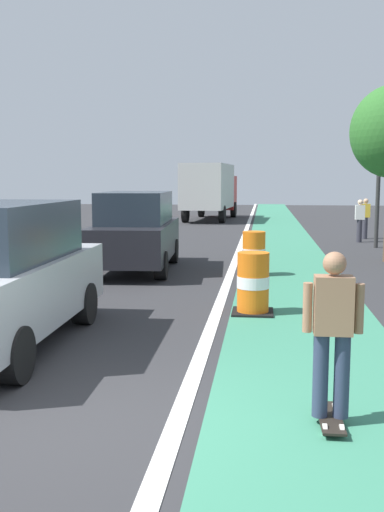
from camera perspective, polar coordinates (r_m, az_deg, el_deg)
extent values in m
plane|color=#2D2D30|center=(6.06, -10.37, -15.56)|extent=(100.00, 100.00, 0.00)
cube|color=#387F60|center=(17.49, 9.19, -0.39)|extent=(2.50, 80.00, 0.01)
cube|color=silver|center=(17.50, 4.27, -0.31)|extent=(0.20, 80.00, 0.01)
cube|color=black|center=(6.04, 13.24, -15.03)|extent=(0.23, 0.80, 0.02)
cylinder|color=silver|center=(5.82, 14.34, -16.09)|extent=(0.04, 0.11, 0.11)
cylinder|color=silver|center=(5.80, 12.77, -16.12)|extent=(0.04, 0.11, 0.11)
cylinder|color=silver|center=(6.30, 13.67, -14.22)|extent=(0.04, 0.11, 0.11)
cylinder|color=silver|center=(6.28, 12.23, -14.24)|extent=(0.04, 0.11, 0.11)
cylinder|color=#2D3851|center=(5.91, 14.35, -11.22)|extent=(0.15, 0.15, 0.82)
cylinder|color=#2D3851|center=(5.89, 12.38, -11.24)|extent=(0.15, 0.15, 0.82)
cube|color=#9E7051|center=(5.72, 13.57, -4.66)|extent=(0.36, 0.22, 0.56)
cylinder|color=#9E7051|center=(5.76, 15.94, -4.94)|extent=(0.09, 0.09, 0.48)
cylinder|color=#9E7051|center=(5.70, 11.16, -4.92)|extent=(0.09, 0.09, 0.48)
sphere|color=#9E7051|center=(5.65, 13.70, -0.69)|extent=(0.22, 0.22, 0.22)
cylinder|color=black|center=(9.79, -10.47, -4.57)|extent=(0.29, 0.69, 0.68)
cylinder|color=black|center=(7.19, -16.92, -9.19)|extent=(0.29, 0.69, 0.68)
cube|color=black|center=(15.34, -5.46, 1.54)|extent=(2.11, 4.70, 0.90)
cube|color=#232D38|center=(15.28, -5.50, 4.71)|extent=(1.78, 2.94, 0.80)
cylinder|color=black|center=(16.93, -7.42, 0.53)|extent=(0.32, 0.70, 0.68)
cylinder|color=black|center=(16.69, -1.89, 0.49)|extent=(0.32, 0.70, 0.68)
cylinder|color=black|center=(14.16, -9.62, -0.85)|extent=(0.32, 0.70, 0.68)
cylinder|color=black|center=(13.88, -3.02, -0.93)|extent=(0.32, 0.70, 0.68)
cylinder|color=orange|center=(10.46, 5.93, -4.22)|extent=(0.56, 0.56, 0.42)
cylinder|color=white|center=(10.40, 5.95, -2.52)|extent=(0.57, 0.57, 0.21)
cylinder|color=orange|center=(10.36, 5.98, -0.80)|extent=(0.56, 0.56, 0.42)
cube|color=black|center=(10.51, 5.91, -5.45)|extent=(0.73, 0.73, 0.04)
cylinder|color=orange|center=(14.59, 6.01, -0.90)|extent=(0.56, 0.56, 0.42)
cylinder|color=white|center=(14.55, 6.03, 0.32)|extent=(0.57, 0.57, 0.21)
cylinder|color=orange|center=(14.52, 6.04, 1.56)|extent=(0.56, 0.56, 0.42)
cube|color=black|center=(14.63, 6.00, -1.79)|extent=(0.73, 0.73, 0.04)
cube|color=beige|center=(33.63, 1.56, 6.79)|extent=(2.68, 5.75, 2.50)
cube|color=#B21E19|center=(37.44, 2.53, 6.17)|extent=(2.33, 2.05, 2.10)
cylinder|color=black|center=(37.44, 0.91, 4.56)|extent=(0.37, 0.98, 0.96)
cylinder|color=black|center=(37.14, 4.05, 4.52)|extent=(0.37, 0.98, 0.96)
cylinder|color=black|center=(32.49, -0.65, 4.13)|extent=(0.37, 0.98, 0.96)
cylinder|color=black|center=(32.14, 2.96, 4.08)|extent=(0.37, 0.98, 0.96)
cylinder|color=#2D2D2D|center=(21.28, 17.64, 6.40)|extent=(0.14, 0.14, 4.20)
cube|color=black|center=(21.40, 17.91, 13.24)|extent=(0.32, 0.32, 0.90)
cylinder|color=#33333D|center=(23.06, 15.95, 2.36)|extent=(0.20, 0.20, 0.86)
cube|color=white|center=(23.01, 16.01, 4.10)|extent=(0.34, 0.20, 0.54)
sphere|color=beige|center=(23.00, 16.05, 5.04)|extent=(0.20, 0.20, 0.20)
cylinder|color=#33333D|center=(24.45, 16.45, 2.61)|extent=(0.20, 0.20, 0.86)
cube|color=gold|center=(24.40, 16.52, 4.25)|extent=(0.34, 0.20, 0.54)
sphere|color=tan|center=(24.38, 16.55, 5.14)|extent=(0.20, 0.20, 0.20)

